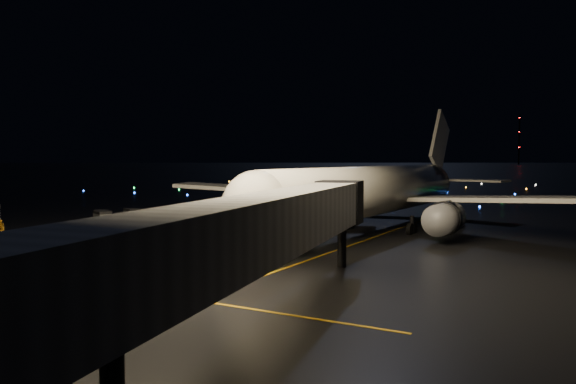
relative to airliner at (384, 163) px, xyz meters
name	(u,v)px	position (x,y,z in m)	size (l,w,h in m)	color
ground	(533,173)	(-10.90, 273.97, -7.69)	(2000.00, 2000.00, 0.00)	black
lane_centre	(356,243)	(1.10, -11.03, -7.68)	(0.25, 80.00, 0.02)	#D3960E
lane_cross	(10,271)	(-15.90, -36.03, -7.68)	(60.00, 0.25, 0.02)	#D3960E
jet_bridge	(111,337)	(9.85, -50.53, -4.39)	(14.00, 58.00, 6.60)	#A7A6A8
airliner	(384,163)	(0.00, 0.00, 0.00)	(54.32, 51.60, 15.39)	white
pushback_tug	(190,276)	(-0.54, -34.29, -6.74)	(4.00, 2.10, 1.91)	silver
belt_loader	(258,238)	(-2.74, -22.81, -5.95)	(7.22, 1.97, 3.50)	silver
crew_a	(1,227)	(-34.56, -24.23, -6.85)	(0.61, 0.40, 1.68)	orange
crew_b	(1,231)	(-31.55, -26.27, -6.80)	(0.87, 0.68, 1.79)	orange
crew_c	(187,222)	(-20.29, -10.53, -6.87)	(0.97, 0.40, 1.66)	orange
safety_cone_0	(288,234)	(-6.95, -10.27, -7.43)	(0.47, 0.47, 0.54)	#E54507
safety_cone_1	(315,222)	(-9.33, 0.89, -7.42)	(0.49, 0.49, 0.55)	#E54507
safety_cone_2	(258,225)	(-14.13, -4.73, -7.43)	(0.47, 0.47, 0.53)	#E54507
safety_cone_3	(244,214)	(-22.73, 5.15, -7.45)	(0.44, 0.44, 0.50)	#E54507
radio_mast	(519,140)	(-70.90, 713.97, 24.31)	(1.80, 1.80, 64.00)	black
taxiway_lights	(450,191)	(-10.90, 79.97, -7.51)	(164.00, 92.00, 0.36)	black
baggage_cart_0	(160,219)	(-25.39, -9.40, -6.92)	(1.83, 1.28, 1.55)	gray
baggage_cart_1	(149,225)	(-22.16, -14.87, -6.85)	(1.99, 1.39, 1.69)	gray
baggage_cart_2	(132,215)	(-31.40, -8.05, -6.82)	(2.05, 1.44, 1.74)	gray
baggage_cart_3	(102,216)	(-35.05, -9.82, -6.92)	(1.81, 1.27, 1.54)	gray
baggage_cart_4	(103,219)	(-31.25, -13.17, -6.76)	(2.19, 1.53, 1.86)	gray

